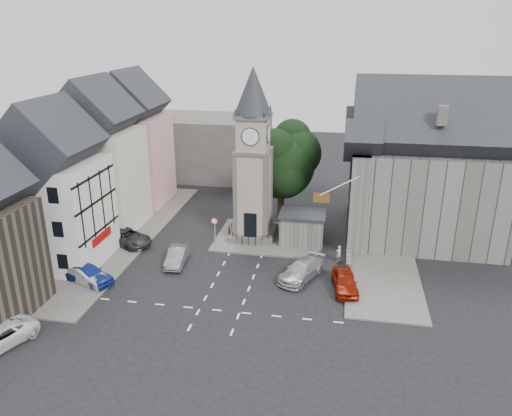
% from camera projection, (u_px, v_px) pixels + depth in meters
% --- Properties ---
extents(ground, '(120.00, 120.00, 0.00)m').
position_uv_depth(ground, '(236.00, 275.00, 41.50)').
color(ground, black).
rests_on(ground, ground).
extents(pavement_west, '(6.00, 30.00, 0.14)m').
position_uv_depth(pavement_west, '(125.00, 236.00, 49.11)').
color(pavement_west, '#595651').
rests_on(pavement_west, ground).
extents(pavement_east, '(6.00, 26.00, 0.14)m').
position_uv_depth(pavement_east, '(379.00, 246.00, 46.85)').
color(pavement_east, '#595651').
rests_on(pavement_east, ground).
extents(central_island, '(10.00, 8.00, 0.16)m').
position_uv_depth(central_island, '(269.00, 238.00, 48.60)').
color(central_island, '#595651').
rests_on(central_island, ground).
extents(road_markings, '(20.00, 8.00, 0.01)m').
position_uv_depth(road_markings, '(220.00, 310.00, 36.43)').
color(road_markings, silver).
rests_on(road_markings, ground).
extents(clock_tower, '(4.86, 4.86, 16.25)m').
position_uv_depth(clock_tower, '(253.00, 157.00, 46.05)').
color(clock_tower, '#4C4944').
rests_on(clock_tower, ground).
extents(stone_shelter, '(4.30, 3.30, 3.08)m').
position_uv_depth(stone_shelter, '(302.00, 228.00, 47.08)').
color(stone_shelter, '#5A5953').
rests_on(stone_shelter, ground).
extents(town_tree, '(7.20, 7.20, 10.80)m').
position_uv_depth(town_tree, '(282.00, 157.00, 50.73)').
color(town_tree, black).
rests_on(town_tree, ground).
extents(warning_sign_post, '(0.70, 0.19, 2.85)m').
position_uv_depth(warning_sign_post, '(215.00, 226.00, 46.35)').
color(warning_sign_post, black).
rests_on(warning_sign_post, ground).
extents(terrace_pink, '(8.10, 7.60, 12.80)m').
position_uv_depth(terrace_pink, '(132.00, 146.00, 56.57)').
color(terrace_pink, '#D49298').
rests_on(terrace_pink, ground).
extents(terrace_cream, '(8.10, 7.60, 12.80)m').
position_uv_depth(terrace_cream, '(99.00, 165.00, 49.19)').
color(terrace_cream, beige).
rests_on(terrace_cream, ground).
extents(terrace_tudor, '(8.10, 7.60, 12.00)m').
position_uv_depth(terrace_tudor, '(55.00, 194.00, 41.95)').
color(terrace_tudor, silver).
rests_on(terrace_tudor, ground).
extents(backdrop_west, '(20.00, 10.00, 8.00)m').
position_uv_depth(backdrop_west, '(194.00, 146.00, 67.95)').
color(backdrop_west, '#4C4944').
rests_on(backdrop_west, ground).
extents(east_building, '(14.40, 11.40, 12.60)m').
position_uv_depth(east_building, '(422.00, 176.00, 46.86)').
color(east_building, '#5A5953').
rests_on(east_building, ground).
extents(east_boundary_wall, '(0.40, 16.00, 0.90)m').
position_uv_depth(east_boundary_wall, '(349.00, 232.00, 49.03)').
color(east_boundary_wall, '#5A5953').
rests_on(east_boundary_wall, ground).
extents(flagpole, '(3.68, 0.10, 2.74)m').
position_uv_depth(flagpole, '(339.00, 186.00, 41.41)').
color(flagpole, white).
rests_on(flagpole, ground).
extents(car_west_blue, '(5.01, 3.46, 1.59)m').
position_uv_depth(car_west_blue, '(88.00, 274.00, 40.12)').
color(car_west_blue, navy).
rests_on(car_west_blue, ground).
extents(car_west_silver, '(4.43, 2.99, 1.38)m').
position_uv_depth(car_west_silver, '(87.00, 275.00, 40.04)').
color(car_west_silver, '#B1B3B9').
rests_on(car_west_silver, ground).
extents(car_west_grey, '(5.91, 4.65, 1.49)m').
position_uv_depth(car_west_grey, '(127.00, 237.00, 47.13)').
color(car_west_grey, '#2C2B2E').
rests_on(car_west_grey, ground).
extents(car_island_silver, '(1.86, 4.29, 1.37)m').
position_uv_depth(car_island_silver, '(177.00, 256.00, 43.34)').
color(car_island_silver, gray).
rests_on(car_island_silver, ground).
extents(car_island_east, '(4.02, 5.54, 1.49)m').
position_uv_depth(car_island_east, '(301.00, 270.00, 40.80)').
color(car_island_east, '#A2A6AA').
rests_on(car_island_east, ground).
extents(car_east_red, '(2.42, 4.65, 1.51)m').
position_uv_depth(car_east_red, '(345.00, 281.00, 39.02)').
color(car_east_red, maroon).
rests_on(car_east_red, ground).
extents(pedestrian, '(0.66, 0.62, 1.52)m').
position_uv_depth(pedestrian, '(339.00, 254.00, 43.66)').
color(pedestrian, '#BFAF9D').
rests_on(pedestrian, ground).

